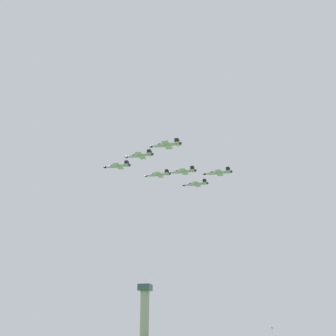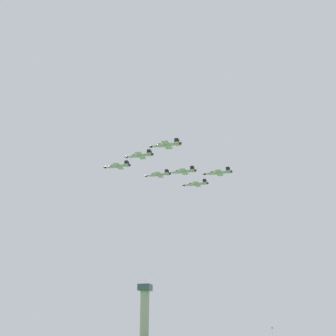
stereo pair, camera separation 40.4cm
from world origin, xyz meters
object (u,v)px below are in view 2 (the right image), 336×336
at_px(control_tower, 145,309).
at_px(jet_left_wingman, 139,156).
at_px(jet_right_wingman, 158,175).
at_px(jet_trailing, 218,173).
at_px(windsock, 272,328).
at_px(jet_right_outer, 196,184).
at_px(jet_left_outer, 166,145).
at_px(jet_lead, 117,166).
at_px(jet_slot_rear, 183,172).

relative_size(control_tower, jet_left_wingman, 1.73).
bearing_deg(jet_left_wingman, jet_right_wingman, -89.49).
height_order(control_tower, jet_trailing, jet_trailing).
distance_m(windsock, jet_right_outer, 94.19).
xyz_separation_m(jet_right_wingman, jet_right_outer, (16.51, -19.75, -2.38)).
bearing_deg(jet_right_wingman, control_tower, 94.54).
relative_size(jet_right_wingman, jet_right_outer, 0.99).
bearing_deg(jet_left_outer, jet_right_wingman, -69.50).
bearing_deg(control_tower, windsock, -58.06).
bearing_deg(jet_lead, jet_left_outer, 138.50).
xyz_separation_m(jet_left_wingman, jet_slot_rear, (16.51, -19.76, -5.19)).
relative_size(jet_right_wingman, jet_trailing, 1.02).
relative_size(control_tower, jet_left_outer, 1.73).
xyz_separation_m(jet_left_outer, jet_slot_rear, (33.35, -0.27, -1.80)).
height_order(control_tower, jet_right_wingman, jet_right_wingman).
height_order(jet_right_wingman, jet_left_outer, jet_right_wingman).
distance_m(control_tower, windsock, 68.74).
bearing_deg(jet_left_outer, jet_slot_rear, -90.91).
bearing_deg(jet_right_outer, jet_right_wingman, 40.10).
bearing_deg(jet_slot_rear, jet_right_wingman, -41.02).
bearing_deg(jet_trailing, jet_slot_rear, -0.48).
distance_m(control_tower, jet_left_wingman, 78.46).
xyz_separation_m(control_tower, jet_lead, (9.49, 21.67, 80.39)).
bearing_deg(control_tower, jet_right_wingman, 4.21).
xyz_separation_m(jet_left_wingman, jet_right_outer, (49.87, -20.03, -1.52)).
bearing_deg(jet_right_wingman, windsock, -170.10).
relative_size(jet_left_outer, jet_trailing, 1.02).
bearing_deg(jet_right_outer, windsock, 171.08).
distance_m(jet_left_outer, jet_trailing, 38.96).
relative_size(jet_right_wingman, jet_left_outer, 1.00).
xyz_separation_m(jet_lead, jet_slot_rear, (-0.32, -39.24, -7.49)).
bearing_deg(windsock, jet_lead, 108.49).
height_order(windsock, jet_trailing, jet_trailing).
bearing_deg(jet_lead, windsock, -162.18).
relative_size(jet_right_outer, jet_trailing, 1.03).
bearing_deg(jet_left_outer, control_tower, -54.87).
bearing_deg(control_tower, jet_trailing, -76.38).
xyz_separation_m(jet_right_outer, jet_trailing, (-33.51, -19.35, -6.36)).
xyz_separation_m(control_tower, jet_right_wingman, (26.01, 1.91, 78.94)).
bearing_deg(jet_lead, jet_trailing, 178.87).
bearing_deg(jet_left_wingman, windsock, -143.15).
distance_m(windsock, jet_slot_rear, 94.70).
height_order(jet_lead, jet_left_wingman, jet_lead).
relative_size(jet_lead, jet_right_wingman, 1.02).
height_order(jet_left_wingman, jet_slot_rear, jet_left_wingman).
height_order(jet_right_wingman, jet_trailing, jet_right_wingman).
height_order(control_tower, jet_right_outer, jet_right_outer).
xyz_separation_m(windsock, jet_left_outer, (-60.27, 40.60, 83.15)).
relative_size(jet_left_wingman, jet_right_outer, 0.98).
bearing_deg(control_tower, jet_slot_rear, -62.44).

